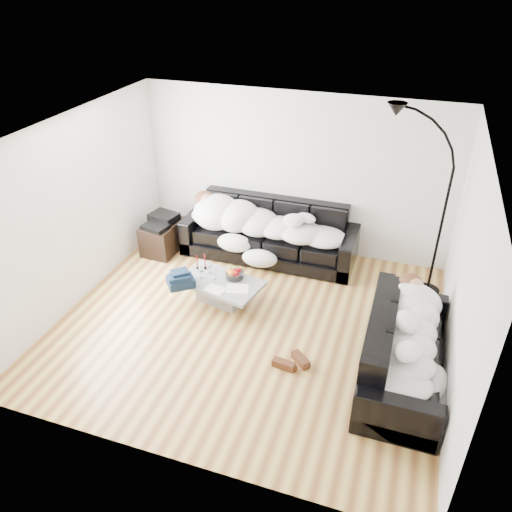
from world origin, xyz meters
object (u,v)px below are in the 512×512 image
(fruit_bowl, at_px, (234,273))
(floor_lamp, at_px, (442,220))
(candle_left, at_px, (197,262))
(stereo, at_px, (161,220))
(sleeper_right, at_px, (409,334))
(wine_glass_a, at_px, (210,268))
(candle_right, at_px, (205,262))
(sofa_right, at_px, (406,348))
(sofa_back, at_px, (269,231))
(wine_glass_b, at_px, (201,273))
(sleeper_back, at_px, (268,222))
(coffee_table, at_px, (221,291))
(shoes, at_px, (292,362))
(wine_glass_c, at_px, (215,275))
(av_cabinet, at_px, (163,237))

(fruit_bowl, bearing_deg, floor_lamp, 21.57)
(candle_left, height_order, stereo, stereo)
(sleeper_right, bearing_deg, candle_left, 73.36)
(wine_glass_a, bearing_deg, candle_right, 143.19)
(sofa_right, bearing_deg, floor_lamp, -6.93)
(sleeper_right, xyz_separation_m, floor_lamp, (0.23, 1.91, 0.55))
(floor_lamp, bearing_deg, wine_glass_a, -142.20)
(sofa_back, xyz_separation_m, wine_glass_b, (-0.56, -1.43, -0.03))
(sleeper_back, relative_size, coffee_table, 2.05)
(sofa_back, distance_m, sofa_right, 3.14)
(fruit_bowl, relative_size, shoes, 0.55)
(wine_glass_c, distance_m, floor_lamp, 3.23)
(coffee_table, xyz_separation_m, wine_glass_a, (-0.22, 0.14, 0.25))
(sofa_back, bearing_deg, floor_lamp, -4.90)
(candle_right, bearing_deg, av_cabinet, 144.73)
(sofa_right, distance_m, stereo, 4.40)
(fruit_bowl, bearing_deg, sleeper_right, -19.39)
(wine_glass_a, relative_size, candle_right, 0.68)
(sleeper_back, distance_m, floor_lamp, 2.60)
(shoes, bearing_deg, fruit_bowl, 155.41)
(floor_lamp, bearing_deg, shoes, -106.22)
(wine_glass_a, bearing_deg, shoes, -35.92)
(wine_glass_c, distance_m, stereo, 1.71)
(fruit_bowl, relative_size, wine_glass_b, 1.40)
(candle_left, distance_m, shoes, 2.14)
(sofa_right, bearing_deg, shoes, 101.29)
(wine_glass_b, xyz_separation_m, shoes, (1.59, -0.95, -0.38))
(candle_right, bearing_deg, sofa_back, 62.52)
(sleeper_back, bearing_deg, av_cabinet, -168.90)
(sofa_back, distance_m, shoes, 2.63)
(coffee_table, xyz_separation_m, fruit_bowl, (0.16, 0.15, 0.25))
(coffee_table, xyz_separation_m, wine_glass_c, (-0.09, 0.01, 0.25))
(sofa_right, distance_m, coffee_table, 2.70)
(wine_glass_c, height_order, av_cabinet, av_cabinet)
(sofa_right, distance_m, wine_glass_a, 2.93)
(sleeper_right, height_order, candle_right, sleeper_right)
(stereo, bearing_deg, wine_glass_a, -23.62)
(coffee_table, relative_size, wine_glass_a, 7.00)
(wine_glass_b, xyz_separation_m, floor_lamp, (3.10, 1.22, 0.76))
(sleeper_back, xyz_separation_m, stereo, (-1.73, -0.34, -0.09))
(sleeper_right, distance_m, stereo, 4.40)
(wine_glass_a, distance_m, stereo, 1.53)
(sofa_right, height_order, floor_lamp, floor_lamp)
(wine_glass_b, bearing_deg, sofa_back, 68.66)
(stereo, bearing_deg, wine_glass_b, -29.83)
(av_cabinet, bearing_deg, sofa_back, 15.55)
(wine_glass_b, bearing_deg, sleeper_back, 67.96)
(shoes, height_order, floor_lamp, floor_lamp)
(coffee_table, bearing_deg, stereo, 144.83)
(coffee_table, distance_m, candle_left, 0.56)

